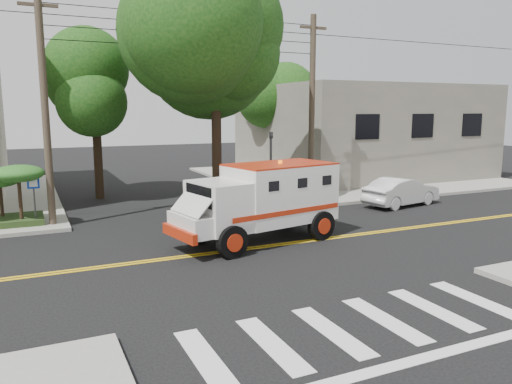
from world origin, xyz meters
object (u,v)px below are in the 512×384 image
armored_truck (263,198)px  parked_sedan (401,192)px  pedestrian_b (322,173)px  pedestrian_a (323,185)px

armored_truck → parked_sedan: bearing=8.2°
parked_sedan → pedestrian_b: 5.49m
armored_truck → parked_sedan: (8.94, 3.14, -0.86)m
pedestrian_a → pedestrian_b: bearing=-145.5°
parked_sedan → pedestrian_b: (-1.09, 5.37, 0.32)m
armored_truck → pedestrian_b: bearing=36.1°
parked_sedan → pedestrian_b: size_ratio=2.43×
armored_truck → pedestrian_a: armored_truck is taller
armored_truck → pedestrian_b: (7.85, 8.51, -0.54)m
pedestrian_a → pedestrian_b: (2.31, 3.67, 0.02)m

